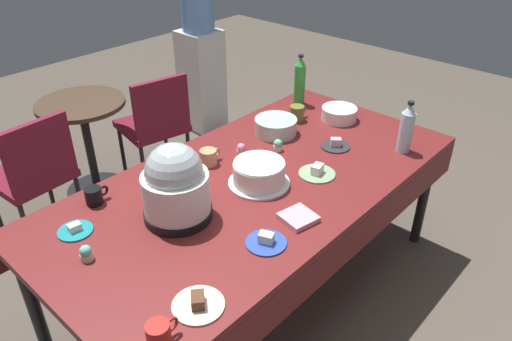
% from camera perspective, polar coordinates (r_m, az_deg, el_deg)
% --- Properties ---
extents(ground, '(9.00, 9.00, 0.00)m').
position_cam_1_polar(ground, '(2.88, -0.00, -13.70)').
color(ground, brown).
extents(potluck_table, '(2.20, 1.10, 0.75)m').
position_cam_1_polar(potluck_table, '(2.44, -0.00, -2.24)').
color(potluck_table, maroon).
rests_on(potluck_table, ground).
extents(frosted_layer_cake, '(0.30, 0.30, 0.12)m').
position_cam_1_polar(frosted_layer_cake, '(2.34, 0.36, -0.38)').
color(frosted_layer_cake, silver).
rests_on(frosted_layer_cake, potluck_table).
extents(slow_cooker, '(0.30, 0.30, 0.36)m').
position_cam_1_polar(slow_cooker, '(2.09, -9.44, -1.75)').
color(slow_cooker, black).
rests_on(slow_cooker, potluck_table).
extents(glass_salad_bowl, '(0.25, 0.25, 0.09)m').
position_cam_1_polar(glass_salad_bowl, '(2.82, 2.33, 5.23)').
color(glass_salad_bowl, '#B2C6BC').
rests_on(glass_salad_bowl, potluck_table).
extents(ceramic_snack_bowl, '(0.21, 0.21, 0.08)m').
position_cam_1_polar(ceramic_snack_bowl, '(3.03, 9.75, 6.60)').
color(ceramic_snack_bowl, silver).
rests_on(ceramic_snack_bowl, potluck_table).
extents(dessert_plate_cobalt, '(0.17, 0.17, 0.05)m').
position_cam_1_polar(dessert_plate_cobalt, '(2.00, 1.20, -8.30)').
color(dessert_plate_cobalt, '#2D4CB2').
rests_on(dessert_plate_cobalt, potluck_table).
extents(dessert_plate_cream, '(0.19, 0.19, 0.05)m').
position_cam_1_polar(dessert_plate_cream, '(1.77, -6.81, -15.27)').
color(dessert_plate_cream, beige).
rests_on(dessert_plate_cream, potluck_table).
extents(dessert_plate_teal, '(0.15, 0.15, 0.04)m').
position_cam_1_polar(dessert_plate_teal, '(2.20, -20.48, -6.56)').
color(dessert_plate_teal, teal).
rests_on(dessert_plate_teal, potluck_table).
extents(dessert_plate_charcoal, '(0.16, 0.16, 0.05)m').
position_cam_1_polar(dessert_plate_charcoal, '(2.72, 9.32, 2.99)').
color(dessert_plate_charcoal, '#2D2D33').
rests_on(dessert_plate_charcoal, potluck_table).
extents(dessert_plate_sage, '(0.19, 0.19, 0.05)m').
position_cam_1_polar(dessert_plate_sage, '(2.45, 7.19, -0.19)').
color(dessert_plate_sage, '#8CA87F').
rests_on(dessert_plate_sage, potluck_table).
extents(cupcake_cocoa, '(0.05, 0.05, 0.07)m').
position_cam_1_polar(cupcake_cocoa, '(2.03, -19.34, -9.16)').
color(cupcake_cocoa, beige).
rests_on(cupcake_cocoa, potluck_table).
extents(cupcake_berry, '(0.05, 0.05, 0.07)m').
position_cam_1_polar(cupcake_berry, '(2.60, -1.76, 2.48)').
color(cupcake_berry, beige).
rests_on(cupcake_berry, potluck_table).
extents(cupcake_rose, '(0.05, 0.05, 0.07)m').
position_cam_1_polar(cupcake_rose, '(2.64, 2.59, 2.97)').
color(cupcake_rose, beige).
rests_on(cupcake_rose, potluck_table).
extents(soda_bottle_water, '(0.08, 0.08, 0.29)m').
position_cam_1_polar(soda_bottle_water, '(2.71, 17.27, 4.74)').
color(soda_bottle_water, silver).
rests_on(soda_bottle_water, potluck_table).
extents(soda_bottle_lime_soda, '(0.07, 0.07, 0.33)m').
position_cam_1_polar(soda_bottle_lime_soda, '(3.18, 5.17, 10.41)').
color(soda_bottle_lime_soda, green).
rests_on(soda_bottle_lime_soda, potluck_table).
extents(coffee_mug_tan, '(0.13, 0.09, 0.08)m').
position_cam_1_polar(coffee_mug_tan, '(2.52, -5.57, 1.61)').
color(coffee_mug_tan, tan).
rests_on(coffee_mug_tan, potluck_table).
extents(coffee_mug_black, '(0.12, 0.08, 0.08)m').
position_cam_1_polar(coffee_mug_black, '(2.33, -18.47, -2.82)').
color(coffee_mug_black, black).
rests_on(coffee_mug_black, potluck_table).
extents(coffee_mug_red, '(0.12, 0.08, 0.09)m').
position_cam_1_polar(coffee_mug_red, '(1.65, -11.29, -18.36)').
color(coffee_mug_red, '#B2231E').
rests_on(coffee_mug_red, potluck_table).
extents(coffee_mug_olive, '(0.13, 0.09, 0.09)m').
position_cam_1_polar(coffee_mug_olive, '(2.99, 4.86, 6.75)').
color(coffee_mug_olive, olive).
rests_on(coffee_mug_olive, potluck_table).
extents(paper_napkin_stack, '(0.16, 0.16, 0.02)m').
position_cam_1_polar(paper_napkin_stack, '(2.13, 4.99, -5.52)').
color(paper_napkin_stack, pink).
rests_on(paper_napkin_stack, potluck_table).
extents(maroon_chair_left, '(0.48, 0.48, 0.85)m').
position_cam_1_polar(maroon_chair_left, '(3.27, -24.65, 0.05)').
color(maroon_chair_left, maroon).
rests_on(maroon_chair_left, ground).
extents(maroon_chair_right, '(0.51, 0.51, 0.85)m').
position_cam_1_polar(maroon_chair_right, '(3.65, -11.71, 5.70)').
color(maroon_chair_right, maroon).
rests_on(maroon_chair_right, ground).
extents(round_cafe_table, '(0.60, 0.60, 0.72)m').
position_cam_1_polar(round_cafe_table, '(3.62, -19.35, 4.41)').
color(round_cafe_table, '#473323').
rests_on(round_cafe_table, ground).
extents(water_cooler, '(0.32, 0.32, 1.24)m').
position_cam_1_polar(water_cooler, '(4.42, -6.50, 12.15)').
color(water_cooler, silver).
rests_on(water_cooler, ground).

